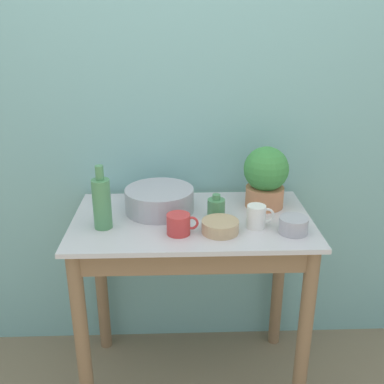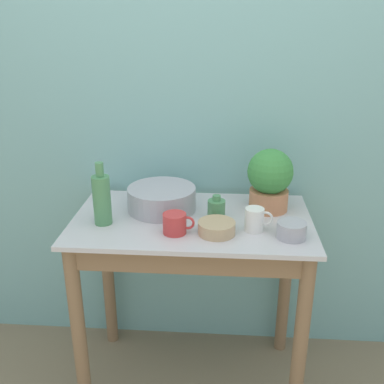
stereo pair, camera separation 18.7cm
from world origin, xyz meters
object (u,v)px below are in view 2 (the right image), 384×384
object	(u,v)px
potted_plant	(270,179)
mug_white	(255,219)
bottle_short	(216,209)
bowl_small_tan	(217,228)
bowl_wash_large	(162,199)
mug_red	(175,223)
bottle_tall	(102,199)
bowl_small_steel	(291,230)

from	to	relation	value
potted_plant	mug_white	world-z (taller)	potted_plant
bottle_short	bowl_small_tan	bearing A→B (deg)	-88.24
bowl_wash_large	mug_red	bearing A→B (deg)	-69.64
bottle_tall	bowl_small_steel	bearing A→B (deg)	-5.55
bottle_tall	mug_red	distance (m)	0.32
bowl_wash_large	bottle_tall	bearing A→B (deg)	-144.56
bowl_wash_large	mug_white	xyz separation A→B (m)	(0.40, -0.18, -0.00)
mug_white	bowl_small_tan	bearing A→B (deg)	-165.59
mug_white	mug_red	bearing A→B (deg)	-171.86
bowl_wash_large	bowl_small_steel	world-z (taller)	bowl_wash_large
bottle_short	potted_plant	bearing A→B (deg)	26.96
bowl_small_tan	mug_red	bearing A→B (deg)	-177.85
bottle_short	bowl_small_tan	size ratio (longest dim) A/B	0.71
bottle_tall	potted_plant	bearing A→B (deg)	15.83
potted_plant	mug_white	size ratio (longest dim) A/B	2.44
potted_plant	bowl_small_tan	distance (m)	0.36
potted_plant	mug_red	size ratio (longest dim) A/B	2.18
bowl_small_tan	mug_white	bearing A→B (deg)	14.41
bowl_small_steel	bowl_small_tan	world-z (taller)	bowl_small_steel
bottle_tall	bottle_short	bearing A→B (deg)	9.84
bowl_wash_large	bowl_small_tan	xyz separation A→B (m)	(0.25, -0.22, -0.03)
bottle_tall	bowl_small_steel	size ratio (longest dim) A/B	2.29
potted_plant	bottle_tall	distance (m)	0.72
bowl_small_tan	bowl_small_steel	bearing A→B (deg)	-2.57
mug_white	bottle_tall	bearing A→B (deg)	177.99
bowl_wash_large	potted_plant	bearing A→B (deg)	4.60
bottle_tall	mug_red	bearing A→B (deg)	-12.30
bottle_tall	bowl_small_tan	distance (m)	0.48
bottle_short	mug_red	size ratio (longest dim) A/B	0.84
bowl_small_steel	bowl_wash_large	bearing A→B (deg)	156.57
mug_red	bowl_small_tan	bearing A→B (deg)	2.15
bottle_short	mug_white	bearing A→B (deg)	-33.35
bottle_short	bowl_small_steel	size ratio (longest dim) A/B	0.92
potted_plant	bottle_tall	size ratio (longest dim) A/B	1.04
potted_plant	bowl_wash_large	bearing A→B (deg)	-175.40
mug_red	bowl_small_steel	bearing A→B (deg)	-0.87
bowl_small_tan	potted_plant	bearing A→B (deg)	49.05
bottle_tall	bowl_small_tan	size ratio (longest dim) A/B	1.78
mug_white	bowl_wash_large	bearing A→B (deg)	155.64
bowl_wash_large	mug_red	distance (m)	0.24
bottle_short	mug_red	distance (m)	0.22
potted_plant	bottle_tall	bearing A→B (deg)	-164.17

